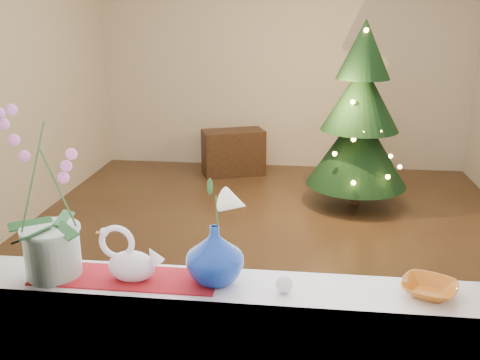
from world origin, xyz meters
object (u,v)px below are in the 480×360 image
object	(u,v)px
blue_vase	(215,250)
swan	(131,255)
paperweight	(284,285)
amber_dish	(429,290)
xmas_tree	(360,116)
side_table	(233,152)
orchid_pot	(46,195)

from	to	relation	value
blue_vase	swan	bearing A→B (deg)	-175.57
paperweight	amber_dish	world-z (taller)	paperweight
blue_vase	paperweight	world-z (taller)	blue_vase
swan	amber_dish	world-z (taller)	swan
xmas_tree	amber_dish	bearing A→B (deg)	-91.38
blue_vase	amber_dish	bearing A→B (deg)	-0.33
side_table	blue_vase	bearing A→B (deg)	-104.39
swan	blue_vase	distance (m)	0.31
blue_vase	side_table	xyz separation A→B (m)	(-0.52, 4.41, -0.78)
orchid_pot	swan	world-z (taller)	orchid_pot
blue_vase	xmas_tree	distance (m)	3.62
orchid_pot	paperweight	xyz separation A→B (m)	(0.88, -0.03, -0.29)
blue_vase	side_table	distance (m)	4.50
blue_vase	xmas_tree	xyz separation A→B (m)	(0.85, 3.52, -0.13)
blue_vase	paperweight	bearing A→B (deg)	-10.61
swan	xmas_tree	world-z (taller)	xmas_tree
swan	xmas_tree	size ratio (longest dim) A/B	0.13
orchid_pot	xmas_tree	xyz separation A→B (m)	(1.47, 3.54, -0.33)
swan	paperweight	world-z (taller)	swan
swan	paperweight	distance (m)	0.57
paperweight	amber_dish	size ratio (longest dim) A/B	0.38
orchid_pot	side_table	bearing A→B (deg)	88.73
paperweight	amber_dish	distance (m)	0.51
paperweight	xmas_tree	world-z (taller)	xmas_tree
blue_vase	amber_dish	xyz separation A→B (m)	(0.77, -0.00, -0.11)
swan	blue_vase	size ratio (longest dim) A/B	0.95
blue_vase	amber_dish	world-z (taller)	blue_vase
amber_dish	xmas_tree	xyz separation A→B (m)	(0.08, 3.52, -0.03)
swan	blue_vase	xyz separation A→B (m)	(0.31, 0.02, 0.03)
blue_vase	side_table	bearing A→B (deg)	96.70
orchid_pot	side_table	size ratio (longest dim) A/B	0.90
swan	xmas_tree	xyz separation A→B (m)	(1.17, 3.54, -0.11)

